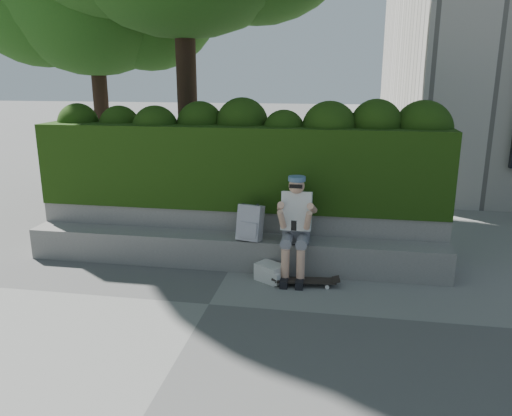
% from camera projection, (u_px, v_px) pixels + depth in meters
% --- Properties ---
extents(ground, '(80.00, 80.00, 0.00)m').
position_uv_depth(ground, '(209.00, 304.00, 5.99)').
color(ground, slate).
rests_on(ground, ground).
extents(bench_ledge, '(6.00, 0.45, 0.45)m').
position_uv_depth(bench_ledge, '(231.00, 251.00, 7.12)').
color(bench_ledge, gray).
rests_on(bench_ledge, ground).
extents(planter_wall, '(6.00, 0.50, 0.75)m').
position_uv_depth(planter_wall, '(238.00, 231.00, 7.53)').
color(planter_wall, gray).
rests_on(planter_wall, ground).
extents(hedge, '(6.00, 1.00, 1.20)m').
position_uv_depth(hedge, '(241.00, 165.00, 7.49)').
color(hedge, black).
rests_on(hedge, planter_wall).
extents(person, '(0.40, 0.76, 1.38)m').
position_uv_depth(person, '(296.00, 223.00, 6.65)').
color(person, slate).
rests_on(person, ground).
extents(skateboard, '(0.80, 0.28, 0.08)m').
position_uv_depth(skateboard, '(305.00, 281.00, 6.49)').
color(skateboard, black).
rests_on(skateboard, ground).
extents(backpack_plaid, '(0.37, 0.25, 0.49)m').
position_uv_depth(backpack_plaid, '(250.00, 223.00, 6.85)').
color(backpack_plaid, silver).
rests_on(backpack_plaid, bench_ledge).
extents(backpack_ground, '(0.44, 0.41, 0.23)m').
position_uv_depth(backpack_ground, '(270.00, 272.00, 6.65)').
color(backpack_ground, beige).
rests_on(backpack_ground, ground).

